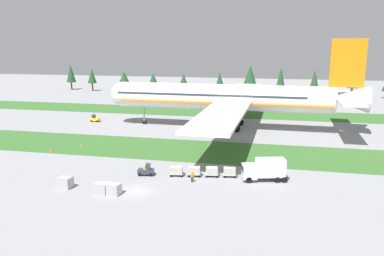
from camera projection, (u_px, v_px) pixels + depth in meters
name	position (u px, v px, depth m)	size (l,w,h in m)	color
ground_plane	(137.00, 191.00, 57.24)	(400.00, 400.00, 0.00)	gray
grass_strip_near	(178.00, 149.00, 80.13)	(320.00, 16.84, 0.01)	#336028
grass_strip_far	(214.00, 112.00, 123.73)	(320.00, 16.84, 0.01)	#336028
airliner	(231.00, 97.00, 98.49)	(65.33, 80.14, 22.57)	silver
baggage_tug	(146.00, 171.00, 64.15)	(2.78, 1.71, 1.97)	#2D333D
cargo_dolly_lead	(177.00, 170.00, 63.86)	(2.42, 1.84, 1.55)	#A3A3A8
cargo_dolly_second	(194.00, 171.00, 63.71)	(2.42, 1.84, 1.55)	#A3A3A8
cargo_dolly_third	(212.00, 171.00, 63.56)	(2.42, 1.84, 1.55)	#A3A3A8
cargo_dolly_fourth	(230.00, 171.00, 63.41)	(2.42, 1.84, 1.55)	#A3A3A8
catering_truck	(265.00, 169.00, 61.39)	(7.31, 3.99, 3.58)	silver
pushback_tractor	(95.00, 119.00, 108.83)	(2.63, 1.35, 1.97)	yellow
ground_crew_marshaller	(145.00, 171.00, 63.70)	(0.56, 0.36, 1.74)	black
ground_crew_loader	(192.00, 176.00, 60.93)	(0.48, 0.36, 1.74)	black
uld_container_0	(101.00, 188.00, 56.28)	(2.00, 1.60, 1.60)	#A3A3A8
uld_container_1	(65.00, 183.00, 58.51)	(2.00, 1.60, 1.67)	#A3A3A8
uld_container_2	(113.00, 189.00, 55.95)	(2.00, 1.60, 1.61)	#A3A3A8
taxiway_marker_0	(81.00, 145.00, 82.38)	(0.44, 0.44, 0.54)	orange
taxiway_marker_1	(51.00, 150.00, 78.69)	(0.44, 0.44, 0.58)	orange
distant_tree_line	(238.00, 78.00, 168.08)	(161.24, 9.58, 12.77)	#4C3823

